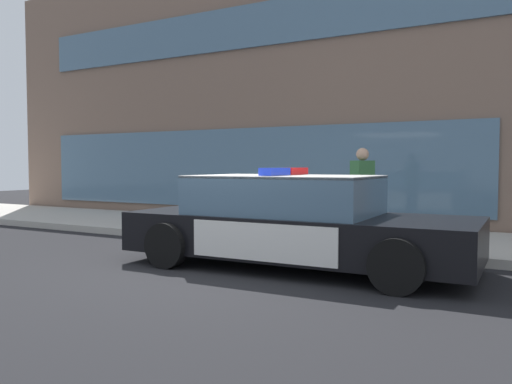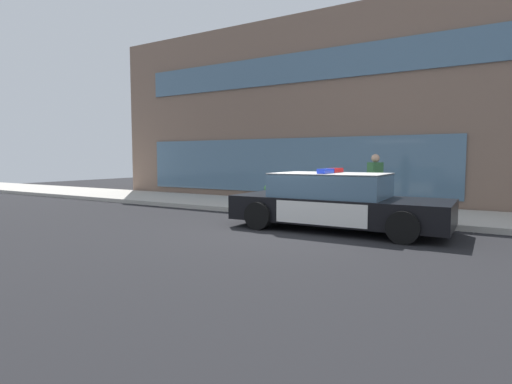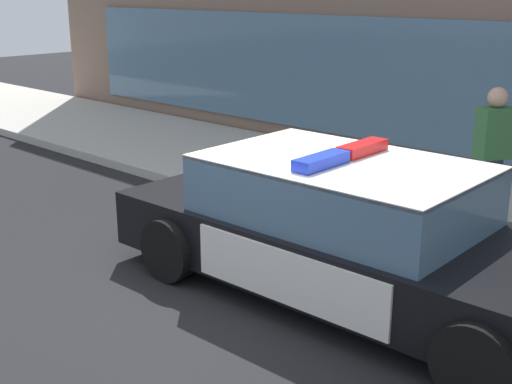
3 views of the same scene
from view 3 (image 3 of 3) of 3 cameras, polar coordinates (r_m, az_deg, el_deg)
The scene contains 5 objects.
ground at distance 7.14m, azimuth -0.71°, elevation -7.89°, with size 48.00×48.00×0.00m, color black.
sidewalk at distance 9.80m, azimuth 13.67°, elevation -0.88°, with size 48.00×3.39×0.15m, color #B2ADA3.
police_cruiser at distance 6.76m, azimuth 8.07°, elevation -3.30°, with size 5.19×2.25×1.49m.
fire_hydrant at distance 10.10m, azimuth 0.28°, elevation 2.67°, with size 0.34×0.39×0.73m.
pedestrian_on_sidewalk at distance 8.70m, azimuth 19.22°, elevation 2.81°, with size 0.43×0.48×1.71m.
Camera 3 is at (4.47, -4.68, 3.01)m, focal length 47.50 mm.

